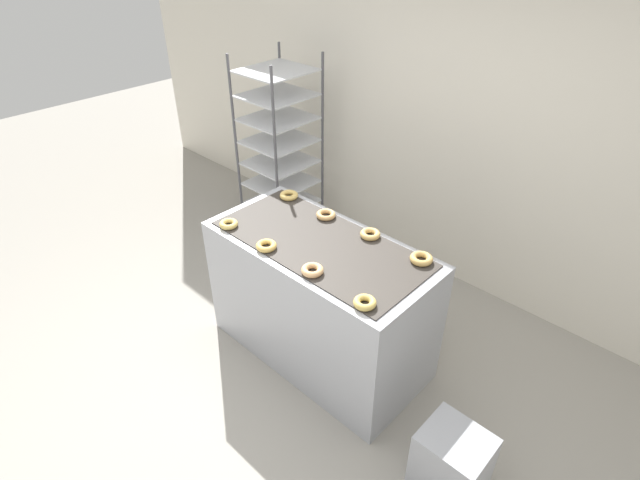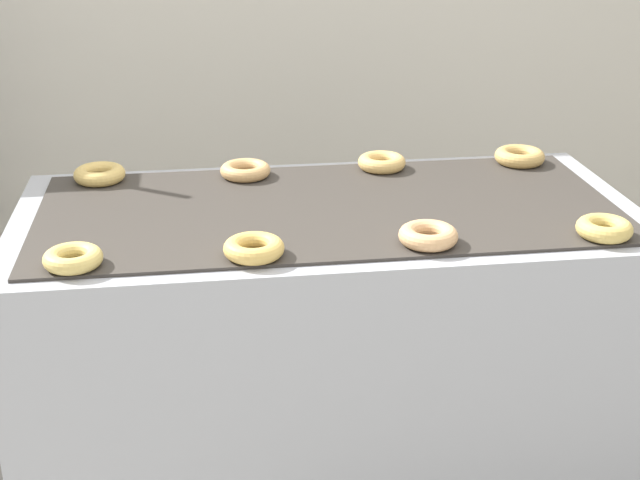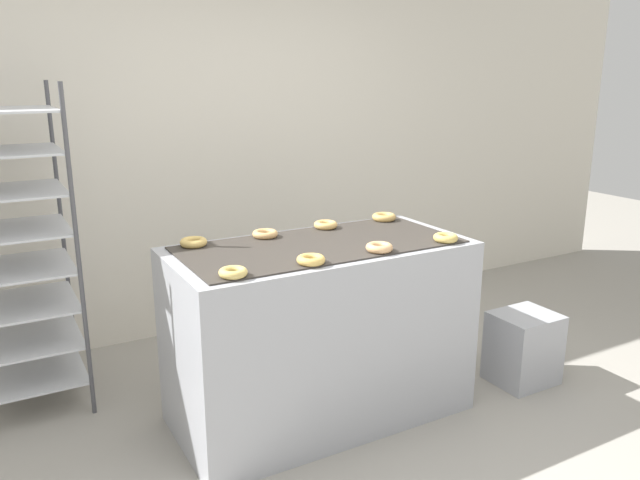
{
  "view_description": "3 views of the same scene",
  "coord_description": "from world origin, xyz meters",
  "px_view_note": "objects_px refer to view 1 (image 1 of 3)",
  "views": [
    {
      "loc": [
        1.82,
        -1.31,
        2.77
      ],
      "look_at": [
        0.0,
        0.62,
        0.99
      ],
      "focal_mm": 28.0,
      "sensor_mm": 36.0,
      "label": 1
    },
    {
      "loc": [
        -0.31,
        -1.42,
        1.75
      ],
      "look_at": [
        0.0,
        0.77,
        0.82
      ],
      "focal_mm": 50.0,
      "sensor_mm": 36.0,
      "label": 2
    },
    {
      "loc": [
        -1.51,
        -2.06,
        1.82
      ],
      "look_at": [
        0.0,
        0.62,
        0.99
      ],
      "focal_mm": 35.0,
      "sensor_mm": 36.0,
      "label": 3
    }
  ],
  "objects_px": {
    "fryer_machine": "(320,300)",
    "donut_far_midleft": "(326,215)",
    "donut_far_right": "(421,259)",
    "donut_far_left": "(289,195)",
    "donut_near_midleft": "(266,246)",
    "donut_near_midright": "(312,270)",
    "donut_near_left": "(229,224)",
    "baking_rack_cart": "(280,152)",
    "donut_near_right": "(365,302)",
    "glaze_bin": "(451,462)",
    "donut_far_midright": "(370,234)"
  },
  "relations": [
    {
      "from": "donut_near_right",
      "to": "donut_far_midright",
      "type": "bearing_deg",
      "value": 125.99
    },
    {
      "from": "fryer_machine",
      "to": "donut_far_right",
      "type": "xyz_separation_m",
      "value": [
        0.59,
        0.27,
        0.51
      ]
    },
    {
      "from": "donut_far_left",
      "to": "glaze_bin",
      "type": "bearing_deg",
      "value": -16.69
    },
    {
      "from": "donut_far_right",
      "to": "fryer_machine",
      "type": "bearing_deg",
      "value": -155.11
    },
    {
      "from": "fryer_machine",
      "to": "donut_far_midleft",
      "type": "relative_size",
      "value": 11.35
    },
    {
      "from": "donut_near_midleft",
      "to": "donut_far_midleft",
      "type": "xyz_separation_m",
      "value": [
        0.02,
        0.54,
        -0.0
      ]
    },
    {
      "from": "fryer_machine",
      "to": "donut_near_midright",
      "type": "bearing_deg",
      "value": -54.86
    },
    {
      "from": "fryer_machine",
      "to": "glaze_bin",
      "type": "distance_m",
      "value": 1.31
    },
    {
      "from": "fryer_machine",
      "to": "donut_far_left",
      "type": "distance_m",
      "value": 0.82
    },
    {
      "from": "donut_near_midleft",
      "to": "donut_near_midright",
      "type": "height_order",
      "value": "donut_near_midright"
    },
    {
      "from": "donut_far_midleft",
      "to": "donut_far_midright",
      "type": "distance_m",
      "value": 0.38
    },
    {
      "from": "donut_near_left",
      "to": "donut_near_midright",
      "type": "relative_size",
      "value": 0.94
    },
    {
      "from": "fryer_machine",
      "to": "donut_far_midright",
      "type": "xyz_separation_m",
      "value": [
        0.19,
        0.28,
        0.5
      ]
    },
    {
      "from": "donut_near_left",
      "to": "donut_far_midright",
      "type": "relative_size",
      "value": 0.94
    },
    {
      "from": "fryer_machine",
      "to": "donut_near_midright",
      "type": "distance_m",
      "value": 0.6
    },
    {
      "from": "baking_rack_cart",
      "to": "fryer_machine",
      "type": "bearing_deg",
      "value": -33.69
    },
    {
      "from": "donut_near_right",
      "to": "donut_far_right",
      "type": "relative_size",
      "value": 0.91
    },
    {
      "from": "donut_near_left",
      "to": "donut_far_midleft",
      "type": "distance_m",
      "value": 0.67
    },
    {
      "from": "donut_near_midright",
      "to": "donut_far_midleft",
      "type": "xyz_separation_m",
      "value": [
        -0.37,
        0.52,
        -0.0
      ]
    },
    {
      "from": "baking_rack_cart",
      "to": "donut_near_right",
      "type": "distance_m",
      "value": 2.28
    },
    {
      "from": "donut_near_midright",
      "to": "donut_far_left",
      "type": "distance_m",
      "value": 0.94
    },
    {
      "from": "donut_near_left",
      "to": "donut_near_right",
      "type": "xyz_separation_m",
      "value": [
        1.18,
        0.0,
        0.0
      ]
    },
    {
      "from": "donut_near_left",
      "to": "donut_far_midright",
      "type": "height_order",
      "value": "donut_far_midright"
    },
    {
      "from": "baking_rack_cart",
      "to": "donut_near_left",
      "type": "relative_size",
      "value": 14.17
    },
    {
      "from": "fryer_machine",
      "to": "donut_near_right",
      "type": "bearing_deg",
      "value": -25.04
    },
    {
      "from": "donut_near_midright",
      "to": "donut_far_midright",
      "type": "distance_m",
      "value": 0.54
    },
    {
      "from": "fryer_machine",
      "to": "donut_far_midleft",
      "type": "bearing_deg",
      "value": 125.92
    },
    {
      "from": "glaze_bin",
      "to": "donut_far_midleft",
      "type": "xyz_separation_m",
      "value": [
        -1.44,
        0.53,
        0.77
      ]
    },
    {
      "from": "donut_near_midright",
      "to": "donut_far_midleft",
      "type": "distance_m",
      "value": 0.64
    },
    {
      "from": "glaze_bin",
      "to": "donut_far_midleft",
      "type": "relative_size",
      "value": 3.16
    },
    {
      "from": "donut_far_midleft",
      "to": "donut_near_left",
      "type": "bearing_deg",
      "value": -126.24
    },
    {
      "from": "donut_near_left",
      "to": "donut_far_right",
      "type": "distance_m",
      "value": 1.3
    },
    {
      "from": "donut_near_midleft",
      "to": "donut_far_right",
      "type": "height_order",
      "value": "donut_far_right"
    },
    {
      "from": "donut_far_left",
      "to": "donut_far_right",
      "type": "relative_size",
      "value": 0.97
    },
    {
      "from": "glaze_bin",
      "to": "donut_near_right",
      "type": "xyz_separation_m",
      "value": [
        -0.66,
        -0.01,
        0.77
      ]
    },
    {
      "from": "donut_near_left",
      "to": "donut_far_left",
      "type": "distance_m",
      "value": 0.56
    },
    {
      "from": "donut_far_right",
      "to": "glaze_bin",
      "type": "bearing_deg",
      "value": -39.39
    },
    {
      "from": "donut_near_midright",
      "to": "fryer_machine",
      "type": "bearing_deg",
      "value": 125.14
    },
    {
      "from": "donut_near_right",
      "to": "donut_near_left",
      "type": "bearing_deg",
      "value": -179.92
    },
    {
      "from": "donut_near_left",
      "to": "donut_near_right",
      "type": "height_order",
      "value": "donut_near_right"
    },
    {
      "from": "baking_rack_cart",
      "to": "donut_far_right",
      "type": "distance_m",
      "value": 2.04
    },
    {
      "from": "fryer_machine",
      "to": "donut_far_left",
      "type": "xyz_separation_m",
      "value": [
        -0.58,
        0.28,
        0.5
      ]
    },
    {
      "from": "donut_near_left",
      "to": "donut_far_right",
      "type": "relative_size",
      "value": 0.89
    },
    {
      "from": "donut_far_midright",
      "to": "donut_far_right",
      "type": "xyz_separation_m",
      "value": [
        0.4,
        -0.0,
        0.0
      ]
    },
    {
      "from": "donut_far_midleft",
      "to": "donut_near_midleft",
      "type": "bearing_deg",
      "value": -91.61
    },
    {
      "from": "fryer_machine",
      "to": "donut_far_midleft",
      "type": "distance_m",
      "value": 0.6
    },
    {
      "from": "donut_near_midleft",
      "to": "donut_near_midright",
      "type": "distance_m",
      "value": 0.39
    },
    {
      "from": "donut_near_midright",
      "to": "donut_near_right",
      "type": "relative_size",
      "value": 1.05
    },
    {
      "from": "donut_near_midright",
      "to": "glaze_bin",
      "type": "bearing_deg",
      "value": -0.43
    },
    {
      "from": "donut_near_midright",
      "to": "donut_far_midright",
      "type": "relative_size",
      "value": 1.0
    }
  ]
}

